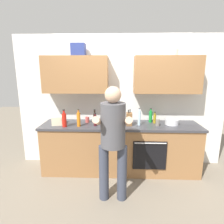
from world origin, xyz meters
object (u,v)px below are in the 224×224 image
at_px(bottle_hotsauce, 64,120).
at_px(cup_ceramic, 87,120).
at_px(bottle_oil, 155,119).
at_px(bottle_vinegar, 114,122).
at_px(cup_stoneware, 158,123).
at_px(knife_block, 129,119).
at_px(person_standing, 113,136).
at_px(bottle_soy, 95,117).
at_px(bottle_wine, 95,120).
at_px(bottle_juice, 79,119).
at_px(grocery_bag_rice, 58,120).
at_px(bottle_soda, 151,116).
at_px(bottle_water, 139,118).
at_px(mixing_bowl, 172,122).

distance_m(bottle_hotsauce, cup_ceramic, 0.46).
distance_m(bottle_oil, bottle_vinegar, 0.76).
xyz_separation_m(cup_stoneware, knife_block, (-0.50, 0.01, 0.06)).
xyz_separation_m(person_standing, bottle_soy, (-0.37, 0.98, 0.02)).
distance_m(person_standing, knife_block, 0.82).
height_order(bottle_wine, cup_stoneware, bottle_wine).
distance_m(bottle_juice, grocery_bag_rice, 0.42).
bearing_deg(bottle_soda, cup_ceramic, -177.15).
relative_size(bottle_vinegar, bottle_soy, 0.84).
bearing_deg(person_standing, grocery_bag_rice, 142.46).
relative_size(cup_stoneware, knife_block, 0.39).
relative_size(cup_ceramic, knife_block, 0.36).
bearing_deg(bottle_vinegar, bottle_juice, -176.73).
distance_m(person_standing, bottle_water, 0.90).
relative_size(bottle_soy, mixing_bowl, 1.01).
bearing_deg(bottle_soy, bottle_soda, 0.67).
relative_size(bottle_soy, cup_ceramic, 2.34).
height_order(bottle_vinegar, bottle_water, bottle_water).
xyz_separation_m(bottle_soy, grocery_bag_rice, (-0.65, -0.19, -0.02)).
relative_size(bottle_juice, bottle_soda, 1.14).
height_order(bottle_soda, bottle_hotsauce, bottle_hotsauce).
bearing_deg(cup_stoneware, cup_ceramic, 172.50).
height_order(bottle_hotsauce, mixing_bowl, bottle_hotsauce).
xyz_separation_m(bottle_vinegar, knife_block, (0.26, 0.06, 0.03)).
relative_size(person_standing, bottle_hotsauce, 5.42).
distance_m(person_standing, bottle_oil, 1.17).
xyz_separation_m(bottle_vinegar, bottle_wine, (-0.33, 0.02, 0.01)).
relative_size(bottle_oil, bottle_hotsauce, 0.70).
relative_size(bottle_water, mixing_bowl, 1.29).
xyz_separation_m(bottle_soy, cup_stoneware, (1.14, -0.21, -0.04)).
height_order(bottle_water, bottle_soy, bottle_water).
xyz_separation_m(bottle_vinegar, cup_ceramic, (-0.51, 0.22, -0.03)).
relative_size(bottle_hotsauce, cup_stoneware, 2.78).
bearing_deg(bottle_soda, knife_block, -152.41).
relative_size(bottle_soy, cup_stoneware, 2.17).
bearing_deg(knife_block, bottle_vinegar, -166.29).
xyz_separation_m(person_standing, bottle_juice, (-0.61, 0.68, 0.05)).
height_order(bottle_oil, bottle_hotsauce, bottle_hotsauce).
height_order(bottle_soda, knife_block, knife_block).
bearing_deg(grocery_bag_rice, mixing_bowl, 1.74).
bearing_deg(knife_block, cup_stoneware, -1.20).
bearing_deg(bottle_soda, mixing_bowl, -21.93).
bearing_deg(cup_stoneware, mixing_bowl, 16.92).
bearing_deg(person_standing, knife_block, 71.38).
distance_m(bottle_wine, knife_block, 0.60).
height_order(bottle_wine, bottle_soy, bottle_soy).
xyz_separation_m(bottle_juice, cup_ceramic, (0.11, 0.26, -0.08)).
xyz_separation_m(person_standing, mixing_bowl, (1.03, 0.85, -0.02)).
bearing_deg(bottle_wine, cup_stoneware, 1.96).
bearing_deg(person_standing, bottle_wine, 114.61).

